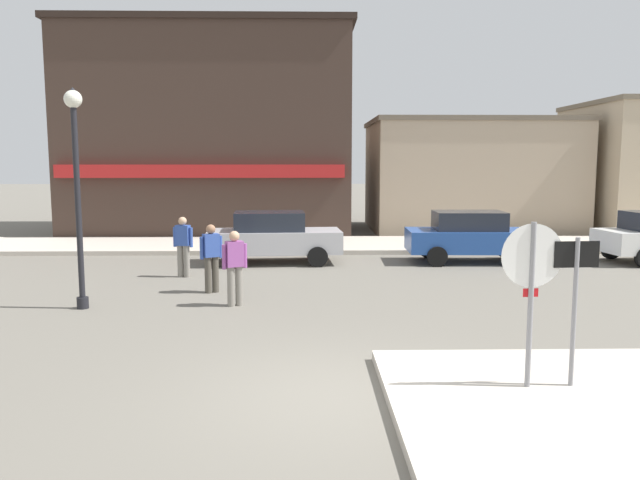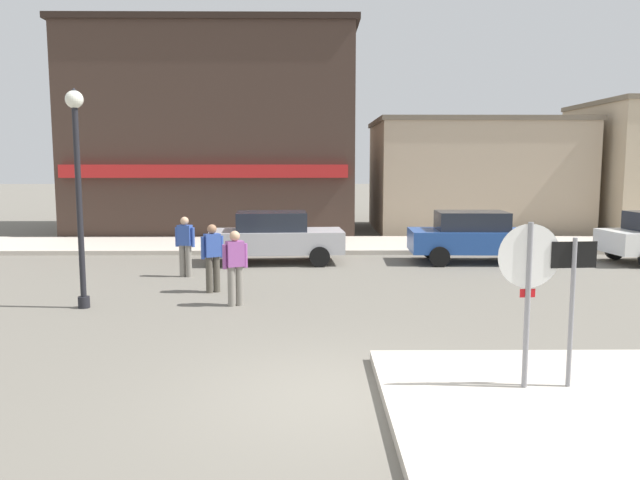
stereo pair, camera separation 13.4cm
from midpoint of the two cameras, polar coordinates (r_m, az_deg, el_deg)
The scene contains 12 objects.
ground_plane at distance 8.44m, azimuth 1.18°, elevation -14.03°, with size 160.00×160.00×0.00m, color #6B665B.
kerb_far at distance 22.53m, azimuth -0.37°, elevation -0.44°, with size 80.00×4.00×0.15m, color beige.
stop_sign at distance 8.39m, azimuth 18.32°, elevation -3.75°, with size 0.82×0.09×2.30m.
one_way_sign at distance 8.66m, azimuth 21.86°, elevation -4.83°, with size 0.60×0.07×2.10m.
lamp_post at distance 13.75m, azimuth -21.66°, elevation 6.26°, with size 0.36×0.36×4.54m.
parked_car_nearest at distance 18.91m, azimuth -4.51°, elevation 0.32°, with size 4.10×2.08×1.56m.
parked_car_second at distance 19.55m, azimuth 13.55°, elevation 0.36°, with size 4.06×1.99×1.56m.
pedestrian_crossing_near at distance 16.95m, azimuth -12.63°, elevation -0.43°, with size 0.56×0.30×1.61m.
pedestrian_crossing_far at distance 14.79m, azimuth -10.16°, elevation -1.46°, with size 0.52×0.37×1.61m.
pedestrian_kerb_side at distance 13.34m, azimuth -8.09°, elevation -2.35°, with size 0.54×0.35×1.61m.
building_corner_shop at distance 28.33m, azimuth -9.77°, elevation 9.63°, with size 12.00×7.83×8.65m.
building_storefront_left_near at distance 29.13m, azimuth 13.28°, elevation 5.79°, with size 8.94×6.40×4.91m.
Camera 1 is at (-0.41, -7.87, 3.05)m, focal length 35.00 mm.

